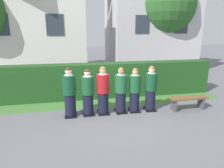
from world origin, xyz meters
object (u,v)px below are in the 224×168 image
Objects in this scene: student_front_row_0 at (70,93)px; wooden_bench at (188,100)px; student_front_row_3 at (121,91)px; student_front_row_5 at (151,89)px; student_front_row_4 at (135,91)px; student_in_red_blazer at (103,92)px; student_front_row_1 at (88,93)px.

wooden_bench is at bearing -3.73° from student_front_row_0.
student_front_row_5 is (1.10, -0.00, 0.01)m from student_front_row_3.
student_front_row_4 is at bearing 172.75° from wooden_bench.
student_front_row_4 is at bearing -1.26° from student_in_red_blazer.
student_in_red_blazer is 1.73m from student_front_row_5.
wooden_bench is at bearing -7.25° from student_front_row_4.
student_front_row_3 is at bearing 179.75° from student_front_row_5.
student_front_row_3 is 1.10m from student_front_row_5.
student_front_row_5 is (2.25, -0.03, 0.01)m from student_front_row_1.
student_front_row_5 is at bearing -0.86° from student_front_row_1.
student_in_red_blazer is 1.19× the size of wooden_bench.
student_front_row_3 is (0.62, -0.02, -0.03)m from student_in_red_blazer.
student_front_row_1 is (0.60, 0.01, -0.04)m from student_front_row_0.
student_front_row_0 is 4.25m from wooden_bench.
student_front_row_1 is 0.52m from student_in_red_blazer.
student_front_row_1 is 0.98× the size of student_front_row_5.
student_in_red_blazer is at bearing 0.03° from student_front_row_0.
student_front_row_1 is 1.14× the size of wooden_bench.
student_front_row_3 reaches higher than student_front_row_4.
student_in_red_blazer is 1.02× the size of student_front_row_5.
student_front_row_5 is at bearing -0.25° from student_front_row_3.
student_front_row_5 reaches higher than student_front_row_1.
student_front_row_4 is (1.12, -0.02, -0.05)m from student_in_red_blazer.
student_front_row_5 is 1.16× the size of wooden_bench.
student_in_red_blazer is (0.52, -0.01, 0.03)m from student_front_row_1.
student_front_row_1 is 1.14m from student_front_row_3.
student_front_row_0 is 1.04× the size of student_front_row_3.
wooden_bench is (1.36, -0.25, -0.43)m from student_front_row_5.
student_front_row_0 is 1.20× the size of wooden_bench.
wooden_bench is (4.21, -0.27, -0.45)m from student_front_row_0.
wooden_bench is (2.47, -0.26, -0.42)m from student_front_row_3.
student_front_row_1 is 3.65m from wooden_bench.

